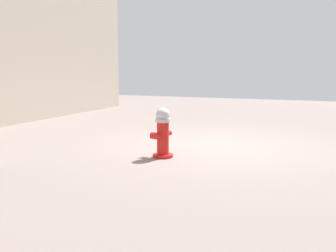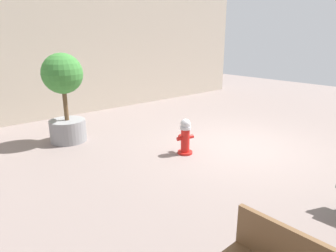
{
  "view_description": "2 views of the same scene",
  "coord_description": "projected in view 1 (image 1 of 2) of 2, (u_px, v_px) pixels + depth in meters",
  "views": [
    {
      "loc": [
        -2.07,
        7.57,
        1.52
      ],
      "look_at": [
        0.27,
        1.94,
        0.63
      ],
      "focal_mm": 43.94,
      "sensor_mm": 36.0,
      "label": 1
    },
    {
      "loc": [
        -4.02,
        5.85,
        2.62
      ],
      "look_at": [
        0.39,
        2.05,
        0.87
      ],
      "focal_mm": 31.62,
      "sensor_mm": 36.0,
      "label": 2
    }
  ],
  "objects": [
    {
      "name": "ground_plane",
      "position": [
        219.0,
        146.0,
        7.92
      ],
      "size": [
        23.4,
        23.4,
        0.0
      ],
      "primitive_type": "plane",
      "color": "gray"
    },
    {
      "name": "fire_hydrant",
      "position": [
        163.0,
        133.0,
        6.89
      ],
      "size": [
        0.41,
        0.43,
        0.84
      ],
      "color": "red",
      "rests_on": "ground_plane"
    }
  ]
}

